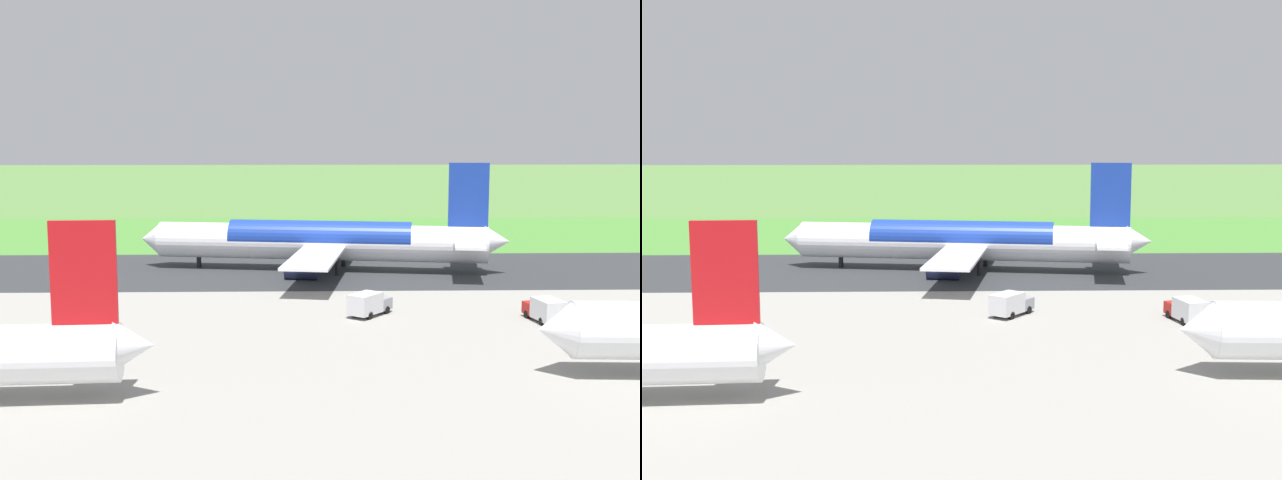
% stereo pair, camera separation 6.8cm
% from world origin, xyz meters
% --- Properties ---
extents(ground_plane, '(800.00, 800.00, 0.00)m').
position_xyz_m(ground_plane, '(0.00, 0.00, 0.00)').
color(ground_plane, '#547F3D').
extents(runway_asphalt, '(600.00, 31.44, 0.06)m').
position_xyz_m(runway_asphalt, '(0.00, 0.00, 0.03)').
color(runway_asphalt, '#2D3033').
rests_on(runway_asphalt, ground).
extents(apron_concrete, '(440.00, 110.00, 0.05)m').
position_xyz_m(apron_concrete, '(0.00, 56.79, 0.03)').
color(apron_concrete, gray).
rests_on(apron_concrete, ground).
extents(grass_verge_foreground, '(600.00, 80.00, 0.04)m').
position_xyz_m(grass_verge_foreground, '(0.00, -33.44, 0.02)').
color(grass_verge_foreground, '#478534').
rests_on(grass_verge_foreground, ground).
extents(airliner_main, '(53.99, 44.39, 15.88)m').
position_xyz_m(airliner_main, '(-3.36, 0.06, 4.35)').
color(airliner_main, white).
rests_on(airliner_main, ground).
extents(service_truck_baggage, '(3.26, 6.11, 2.65)m').
position_xyz_m(service_truck_baggage, '(-25.88, 33.03, 1.40)').
color(service_truck_baggage, '#B21914').
rests_on(service_truck_baggage, ground).
extents(service_truck_fuel, '(5.37, 5.94, 2.65)m').
position_xyz_m(service_truck_fuel, '(-7.53, 29.58, 1.40)').
color(service_truck_fuel, gray).
rests_on(service_truck_fuel, ground).
extents(no_stopping_sign, '(0.60, 0.10, 2.51)m').
position_xyz_m(no_stopping_sign, '(1.05, -36.00, 1.50)').
color(no_stopping_sign, slate).
rests_on(no_stopping_sign, ground).
extents(traffic_cone_orange, '(0.40, 0.40, 0.55)m').
position_xyz_m(traffic_cone_orange, '(7.96, -30.28, 0.28)').
color(traffic_cone_orange, orange).
rests_on(traffic_cone_orange, ground).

